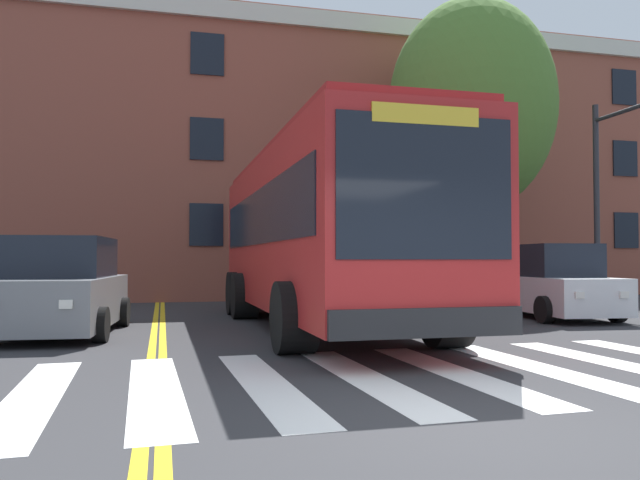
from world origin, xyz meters
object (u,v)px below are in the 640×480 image
(traffic_light_near_corner, at_px, (632,164))
(street_tree_curbside_large, at_px, (471,107))
(car_grey_near_lane, at_px, (63,290))
(car_white_far_lane, at_px, (551,284))
(city_bus, at_px, (320,233))

(traffic_light_near_corner, bearing_deg, street_tree_curbside_large, 121.91)
(car_grey_near_lane, height_order, traffic_light_near_corner, traffic_light_near_corner)
(car_white_far_lane, distance_m, traffic_light_near_corner, 4.16)
(car_grey_near_lane, bearing_deg, traffic_light_near_corner, 5.07)
(car_grey_near_lane, relative_size, car_white_far_lane, 1.03)
(car_white_far_lane, height_order, traffic_light_near_corner, traffic_light_near_corner)
(city_bus, relative_size, traffic_light_near_corner, 1.84)
(traffic_light_near_corner, bearing_deg, city_bus, -171.63)
(car_white_far_lane, relative_size, traffic_light_near_corner, 0.72)
(car_grey_near_lane, xyz_separation_m, traffic_light_near_corner, (13.59, 1.21, 3.04))
(city_bus, height_order, car_grey_near_lane, city_bus)
(car_white_far_lane, bearing_deg, city_bus, -172.50)
(car_white_far_lane, bearing_deg, car_grey_near_lane, -176.26)
(city_bus, xyz_separation_m, car_white_far_lane, (5.92, 0.78, -1.13))
(city_bus, distance_m, car_grey_near_lane, 5.03)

